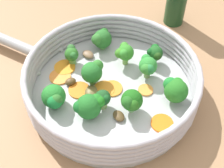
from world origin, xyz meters
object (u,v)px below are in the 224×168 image
(carrot_slice_0, at_px, (79,90))
(mushroom_piece_2, at_px, (71,82))
(carrot_slice_2, at_px, (162,123))
(broccoli_floret_6, at_px, (89,106))
(broccoli_floret_0, at_px, (72,54))
(carrot_slice_1, at_px, (113,88))
(carrot_slice_4, at_px, (65,67))
(mushroom_piece_3, at_px, (88,54))
(broccoli_floret_8, at_px, (131,101))
(skillet, at_px, (112,92))
(broccoli_floret_4, at_px, (175,89))
(broccoli_floret_10, at_px, (102,98))
(broccoli_floret_2, at_px, (155,53))
(carrot_slice_3, at_px, (146,90))
(broccoli_floret_7, at_px, (124,52))
(broccoli_floret_3, at_px, (54,98))
(broccoli_floret_5, at_px, (148,66))
(mushroom_piece_1, at_px, (119,116))
(carrot_slice_5, at_px, (60,77))
(carrot_slice_6, at_px, (104,89))
(mushroom_piece_0, at_px, (91,92))
(broccoli_floret_1, at_px, (93,71))
(broccoli_floret_9, at_px, (102,39))

(carrot_slice_0, distance_m, mushroom_piece_2, 0.03)
(carrot_slice_2, height_order, broccoli_floret_6, broccoli_floret_6)
(carrot_slice_0, bearing_deg, broccoli_floret_0, -144.75)
(carrot_slice_1, xyz_separation_m, broccoli_floret_0, (-0.04, -0.11, 0.02))
(broccoli_floret_6, bearing_deg, carrot_slice_2, 102.77)
(carrot_slice_4, xyz_separation_m, mushroom_piece_3, (-0.05, 0.03, 0.00))
(carrot_slice_0, bearing_deg, broccoli_floret_8, 84.36)
(skillet, distance_m, broccoli_floret_4, 0.13)
(broccoli_floret_10, bearing_deg, broccoli_floret_2, 159.06)
(mushroom_piece_2, bearing_deg, broccoli_floret_4, 100.40)
(broccoli_floret_4, height_order, broccoli_floret_6, broccoli_floret_4)
(carrot_slice_0, relative_size, carrot_slice_3, 1.45)
(carrot_slice_2, xyz_separation_m, broccoli_floret_4, (-0.06, 0.00, 0.03))
(broccoli_floret_10, bearing_deg, broccoli_floret_7, -178.77)
(broccoli_floret_0, xyz_separation_m, broccoli_floret_8, (0.08, 0.16, 0.01))
(broccoli_floret_8, xyz_separation_m, mushroom_piece_2, (-0.02, -0.14, -0.02))
(broccoli_floret_3, bearing_deg, broccoli_floret_7, 152.70)
(broccoli_floret_2, height_order, broccoli_floret_3, broccoli_floret_3)
(broccoli_floret_0, bearing_deg, broccoli_floret_10, 50.20)
(carrot_slice_2, distance_m, broccoli_floret_5, 0.12)
(broccoli_floret_0, bearing_deg, broccoli_floret_2, 111.44)
(carrot_slice_4, relative_size, broccoli_floret_6, 0.88)
(mushroom_piece_1, bearing_deg, broccoli_floret_7, -163.48)
(carrot_slice_3, distance_m, broccoli_floret_7, 0.09)
(mushroom_piece_1, bearing_deg, carrot_slice_0, -108.60)
(carrot_slice_5, bearing_deg, broccoli_floret_7, 128.43)
(carrot_slice_1, relative_size, broccoli_floret_7, 0.85)
(broccoli_floret_5, bearing_deg, carrot_slice_6, -47.05)
(carrot_slice_1, xyz_separation_m, carrot_slice_5, (0.01, -0.11, 0.00))
(skillet, relative_size, mushroom_piece_0, 9.65)
(carrot_slice_1, xyz_separation_m, mushroom_piece_1, (0.06, 0.03, 0.00))
(broccoli_floret_8, xyz_separation_m, broccoli_floret_10, (0.01, -0.05, -0.01))
(carrot_slice_2, bearing_deg, broccoli_floret_1, -107.30)
(carrot_slice_2, bearing_deg, mushroom_piece_0, -96.59)
(broccoli_floret_1, bearing_deg, broccoli_floret_10, 37.15)
(skillet, relative_size, broccoli_floret_6, 6.43)
(broccoli_floret_1, bearing_deg, carrot_slice_5, -79.18)
(carrot_slice_2, bearing_deg, mushroom_piece_2, -97.57)
(mushroom_piece_2, bearing_deg, carrot_slice_6, 99.19)
(carrot_slice_0, height_order, broccoli_floret_0, broccoli_floret_0)
(carrot_slice_1, bearing_deg, carrot_slice_0, -64.62)
(broccoli_floret_10, bearing_deg, broccoli_floret_5, 152.32)
(broccoli_floret_7, bearing_deg, broccoli_floret_9, -114.43)
(carrot_slice_3, distance_m, broccoli_floret_0, 0.17)
(broccoli_floret_9, xyz_separation_m, mushroom_piece_1, (0.16, 0.10, -0.02))
(carrot_slice_0, bearing_deg, mushroom_piece_2, -112.32)
(carrot_slice_6, xyz_separation_m, broccoli_floret_0, (-0.05, -0.09, 0.02))
(mushroom_piece_0, bearing_deg, skillet, 130.08)
(carrot_slice_1, relative_size, broccoli_floret_2, 0.94)
(carrot_slice_1, distance_m, broccoli_floret_5, 0.08)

